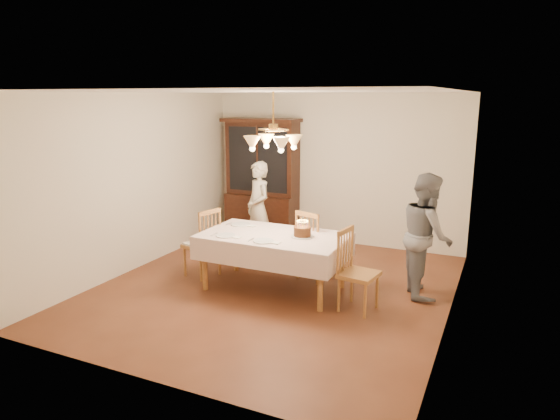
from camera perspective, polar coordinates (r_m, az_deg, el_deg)
The scene contains 14 objects.
ground at distance 6.83m, azimuth -0.71°, elevation -8.96°, with size 5.00×5.00×0.00m, color #582B19.
room_shell at distance 6.42m, azimuth -0.75°, elevation 4.27°, with size 5.00×5.00×5.00m.
dining_table at distance 6.61m, azimuth -0.73°, elevation -3.45°, with size 1.90×1.10×0.76m.
china_hutch at distance 9.07m, azimuth -2.06°, elevation 3.34°, with size 1.38×0.54×2.16m.
chair_far_side at distance 7.07m, azimuth 3.98°, elevation -4.44°, with size 0.55×0.54×1.00m.
chair_left_end at distance 7.26m, azimuth -8.89°, elevation -4.00°, with size 0.52×0.53×1.00m.
chair_right_end at distance 6.12m, azimuth 8.88°, elevation -7.35°, with size 0.48×0.50×1.00m.
elderly_woman at distance 8.10m, azimuth -2.48°, elevation 0.18°, with size 0.56×0.37×1.53m, color beige.
adult_in_grey at distance 6.68m, azimuth 16.37°, elevation -2.75°, with size 0.78×0.61×1.61m, color slate.
birthday_cake at distance 6.48m, azimuth 2.56°, elevation -2.53°, with size 0.30×0.30×0.22m.
place_setting_near_left at distance 6.55m, azimuth -6.16°, elevation -2.93°, with size 0.40×0.25×0.02m.
place_setting_near_right at distance 6.27m, azimuth -1.81°, elevation -3.58°, with size 0.41×0.26×0.02m.
place_setting_far_left at distance 7.09m, azimuth -4.45°, elevation -1.67°, with size 0.42×0.27×0.02m.
chandelier at distance 6.37m, azimuth -0.76°, elevation 7.79°, with size 0.62×0.62×0.73m.
Camera 1 is at (2.73, -5.73, 2.54)m, focal length 32.00 mm.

